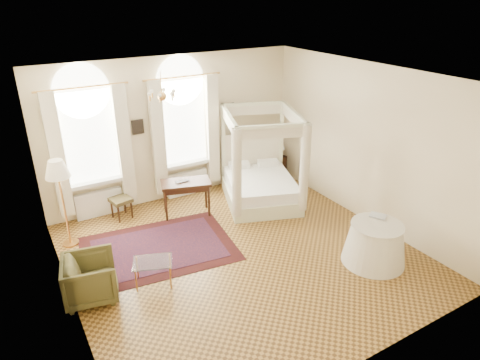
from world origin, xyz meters
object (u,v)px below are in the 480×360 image
object	(u,v)px
nightstand	(277,166)
side_table	(375,243)
writing_desk	(186,186)
coffee_table	(153,264)
stool	(121,202)
canopy_bed	(261,182)
armchair	(90,278)
floor_lamp	(58,173)

from	to	relation	value
nightstand	side_table	xyz separation A→B (m)	(-0.74, -4.11, 0.10)
writing_desk	coffee_table	bearing A→B (deg)	-127.40
nightstand	stool	xyz separation A→B (m)	(-4.21, -0.14, 0.11)
canopy_bed	nightstand	size ratio (longest dim) A/B	4.26
side_table	canopy_bed	bearing A→B (deg)	98.23
nightstand	canopy_bed	bearing A→B (deg)	-139.29
armchair	floor_lamp	distance (m)	2.17
canopy_bed	floor_lamp	world-z (taller)	canopy_bed
canopy_bed	side_table	world-z (taller)	canopy_bed
stool	nightstand	bearing A→B (deg)	1.93
writing_desk	side_table	xyz separation A→B (m)	(2.19, -3.39, -0.29)
coffee_table	side_table	size ratio (longest dim) A/B	0.67
nightstand	stool	size ratio (longest dim) A/B	1.16
armchair	side_table	world-z (taller)	side_table
writing_desk	stool	size ratio (longest dim) A/B	2.42
nightstand	writing_desk	xyz separation A→B (m)	(-2.92, -0.72, 0.39)
writing_desk	armchair	distance (m)	3.07
coffee_table	floor_lamp	world-z (taller)	floor_lamp
stool	armchair	bearing A→B (deg)	-116.72
canopy_bed	floor_lamp	distance (m)	4.35
armchair	floor_lamp	world-z (taller)	floor_lamp
nightstand	writing_desk	world-z (taller)	writing_desk
nightstand	stool	distance (m)	4.21
stool	armchair	world-z (taller)	armchair
side_table	stool	bearing A→B (deg)	131.20
canopy_bed	stool	bearing A→B (deg)	163.86
writing_desk	armchair	bearing A→B (deg)	-144.14
canopy_bed	coffee_table	distance (m)	3.63
armchair	side_table	bearing A→B (deg)	-97.61
canopy_bed	nightstand	distance (m)	1.57
coffee_table	side_table	bearing A→B (deg)	-21.43
stool	writing_desk	bearing A→B (deg)	-24.00
stool	floor_lamp	bearing A→B (deg)	-156.64
side_table	floor_lamp	bearing A→B (deg)	143.48
writing_desk	coffee_table	xyz separation A→B (m)	(-1.49, -1.95, -0.28)
armchair	coffee_table	size ratio (longest dim) A/B	1.07
canopy_bed	stool	world-z (taller)	canopy_bed
nightstand	armchair	xyz separation A→B (m)	(-5.40, -2.51, 0.09)
writing_desk	stool	distance (m)	1.44
canopy_bed	floor_lamp	bearing A→B (deg)	175.09
canopy_bed	writing_desk	xyz separation A→B (m)	(-1.74, 0.30, 0.19)
nightstand	armchair	world-z (taller)	armchair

